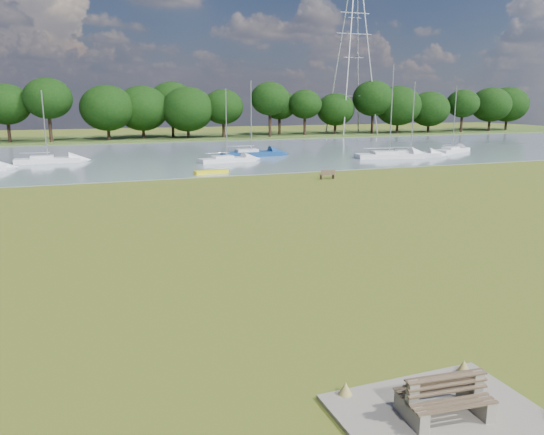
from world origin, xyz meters
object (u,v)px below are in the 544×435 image
object	(u,v)px
riverbank_bench	(328,175)
sailboat_1	(47,159)
sailboat_6	(452,149)
pylon	(354,30)
sailboat_3	(410,153)
bench_pair	(444,398)
sailboat_8	(389,154)
sailboat_4	(251,152)
sailboat_5	(226,158)
kayak	(211,172)

from	to	relation	value
riverbank_bench	sailboat_1	bearing A→B (deg)	138.79
riverbank_bench	sailboat_6	distance (m)	29.14
pylon	sailboat_3	distance (m)	46.32
bench_pair	sailboat_8	xyz separation A→B (m)	(26.82, 43.81, 0.03)
riverbank_bench	sailboat_6	bearing A→B (deg)	33.05
sailboat_4	sailboat_8	world-z (taller)	sailboat_8
riverbank_bench	sailboat_5	world-z (taller)	sailboat_5
bench_pair	kayak	bearing A→B (deg)	88.39
pylon	sailboat_5	distance (m)	55.35
sailboat_4	sailboat_8	size ratio (longest dim) A/B	0.84
riverbank_bench	sailboat_1	distance (m)	30.47
sailboat_4	sailboat_6	xyz separation A→B (m)	(25.19, -4.26, -0.08)
sailboat_6	sailboat_8	world-z (taller)	sailboat_8
riverbank_bench	sailboat_5	distance (m)	15.38
bench_pair	sailboat_1	xyz separation A→B (m)	(-9.32, 52.20, 0.00)
sailboat_8	sailboat_6	bearing A→B (deg)	24.10
sailboat_1	sailboat_8	world-z (taller)	sailboat_8
bench_pair	sailboat_5	world-z (taller)	sailboat_5
kayak	sailboat_5	size ratio (longest dim) A/B	0.41
pylon	sailboat_1	bearing A→B (deg)	-149.27
bench_pair	sailboat_4	size ratio (longest dim) A/B	0.22
sailboat_8	pylon	bearing A→B (deg)	76.31
sailboat_5	sailboat_6	size ratio (longest dim) A/B	0.94
riverbank_bench	sailboat_4	world-z (taller)	sailboat_4
sailboat_6	sailboat_8	size ratio (longest dim) A/B	0.78
sailboat_4	sailboat_6	distance (m)	25.55
kayak	sailboat_8	bearing A→B (deg)	3.77
bench_pair	sailboat_1	world-z (taller)	sailboat_1
pylon	sailboat_5	xyz separation A→B (m)	(-35.77, -37.84, -18.78)
sailboat_3	sailboat_5	distance (m)	21.61
sailboat_1	sailboat_4	distance (m)	22.06
sailboat_6	sailboat_8	xyz separation A→B (m)	(-11.07, -2.85, 0.04)
pylon	sailboat_4	xyz separation A→B (m)	(-31.48, -33.08, -18.69)
bench_pair	pylon	distance (m)	96.75
sailboat_4	kayak	bearing A→B (deg)	-121.45
bench_pair	sailboat_4	bearing A→B (deg)	81.45
sailboat_8	kayak	bearing A→B (deg)	-155.60
kayak	sailboat_5	distance (m)	8.96
kayak	pylon	xyz separation A→B (m)	(39.47, 46.00, 19.04)
riverbank_bench	sailboat_4	bearing A→B (deg)	92.57
sailboat_3	riverbank_bench	bearing A→B (deg)	-119.84
sailboat_1	sailboat_5	xyz separation A→B (m)	(17.73, -6.05, -0.02)
bench_pair	sailboat_3	xyz separation A→B (m)	(29.93, 44.12, 0.01)
sailboat_6	sailboat_3	bearing A→B (deg)	174.43
sailboat_1	sailboat_6	xyz separation A→B (m)	(47.21, -5.54, -0.01)
pylon	sailboat_3	xyz separation A→B (m)	(-14.25, -39.88, -18.75)
sailboat_5	sailboat_3	bearing A→B (deg)	-12.87
bench_pair	kayak	world-z (taller)	bench_pair
sailboat_8	sailboat_3	bearing A→B (deg)	15.33
pylon	sailboat_1	size ratio (longest dim) A/B	4.10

